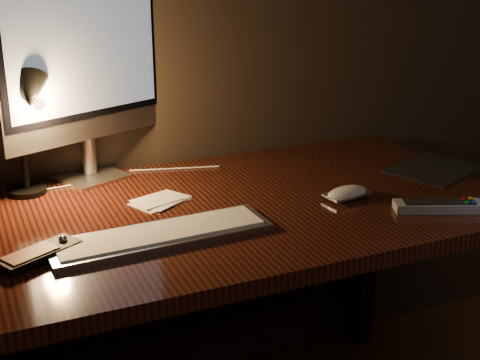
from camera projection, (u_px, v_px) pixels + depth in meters
name	position (u px, v px, depth m)	size (l,w,h in m)	color
desk	(182.00, 248.00, 1.71)	(1.60, 0.75, 0.75)	#3D160E
monitor	(84.00, 66.00, 1.72)	(0.47, 0.21, 0.52)	silver
keyboard	(161.00, 235.00, 1.46)	(0.49, 0.14, 0.02)	silver
mousepad	(433.00, 169.00, 1.90)	(0.25, 0.20, 0.00)	black
mouse	(347.00, 195.00, 1.68)	(0.12, 0.06, 0.02)	white
media_remote	(39.00, 254.00, 1.36)	(0.18, 0.13, 0.03)	black
tv_remote	(438.00, 206.00, 1.61)	(0.22, 0.13, 0.03)	#95999B
papers	(160.00, 201.00, 1.66)	(0.14, 0.09, 0.01)	white
desk_lamp	(29.00, 111.00, 1.63)	(0.15, 0.17, 0.33)	black
cable	(129.00, 177.00, 1.83)	(0.00, 0.00, 0.53)	white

